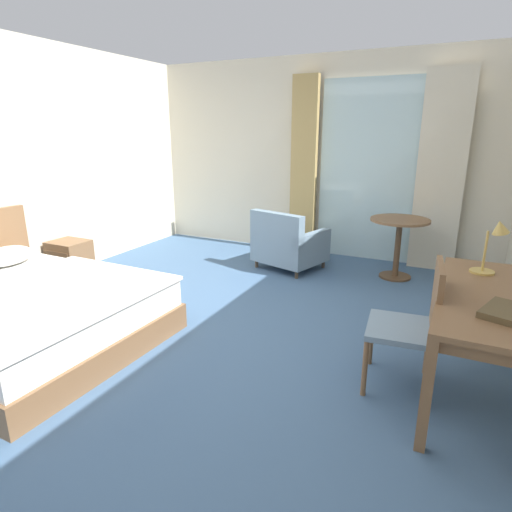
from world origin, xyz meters
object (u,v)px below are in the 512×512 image
Objects in this scene: bed at (17,311)px; nightstand at (70,260)px; writing_desk at (483,306)px; round_cafe_table at (399,234)px; armchair_by_window at (288,245)px; closed_book at (507,312)px; desk_chair at (415,320)px; desk_lamp at (495,240)px.

nightstand is at bearing 123.00° from bed.
writing_desk is (3.50, 0.83, 0.38)m from bed.
round_cafe_table reaches higher than nightstand.
armchair_by_window reaches higher than round_cafe_table.
nightstand is 0.65× the size of round_cafe_table.
round_cafe_table is (-0.83, 2.25, -0.10)m from writing_desk.
writing_desk is at bearing -69.84° from round_cafe_table.
armchair_by_window reaches higher than closed_book.
desk_chair is (-0.39, -0.12, -0.13)m from writing_desk.
closed_book is 0.34× the size of armchair_by_window.
nightstand is at bearing -171.03° from closed_book.
armchair_by_window is at bearing 34.54° from nightstand.
bed is 4.67× the size of nightstand.
desk_lamp reaches higher than nightstand.
bed is 2.42× the size of desk_chair.
closed_book is (0.10, -0.33, 0.11)m from writing_desk.
nightstand is 1.46× the size of closed_book.
writing_desk is at bearing -43.04° from armchair_by_window.
round_cafe_table is at bearing 100.37° from desk_chair.
desk_lamp reaches higher than armchair_by_window.
bed is 5.40× the size of desk_lamp.
desk_lamp is at bearing 54.13° from desk_chair.
desk_lamp is at bearing 84.94° from writing_desk.
nightstand is 0.30× the size of writing_desk.
writing_desk is at bearing 125.78° from closed_book.
nightstand is 4.41m from writing_desk.
desk_lamp is at bearing -34.79° from armchair_by_window.
armchair_by_window is (2.21, 1.52, 0.08)m from nightstand.
armchair_by_window is at bearing 145.21° from desk_lamp.
desk_chair is 0.88m from desk_lamp.
writing_desk is 2.40m from round_cafe_table.
armchair_by_window is 1.37m from round_cafe_table.
bed is 1.42× the size of writing_desk.
round_cafe_table is (3.53, 1.76, 0.31)m from nightstand.
writing_desk is 3.81× the size of desk_lamp.
desk_lamp reaches higher than desk_chair.
desk_chair reaches higher than nightstand.
writing_desk is (4.36, -0.49, 0.40)m from nightstand.
bed reaches higher than desk_chair.
closed_book is at bearing -10.47° from nightstand.
desk_lamp is 2.75m from armchair_by_window.
nightstand is 0.50× the size of armchair_by_window.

